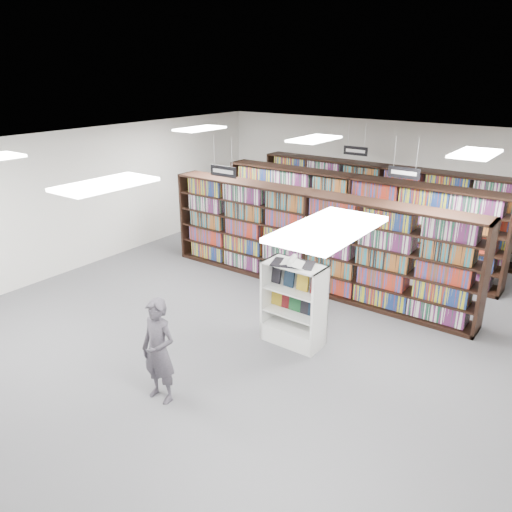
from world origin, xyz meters
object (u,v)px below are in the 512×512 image
Objects in this scene: shopper at (159,351)px; bookshelf_row_near at (310,241)px; endcap_display at (294,316)px; open_book at (293,262)px.

bookshelf_row_near is at bearing 91.08° from shopper.
bookshelf_row_near reaches higher than shopper.
endcap_display is (0.97, -2.15, -0.56)m from bookshelf_row_near.
shopper is at bearing -124.27° from open_book.
open_book reaches higher than endcap_display.
shopper is (-0.66, -2.42, -0.71)m from open_book.
shopper is (0.28, -4.63, -0.27)m from bookshelf_row_near.
open_book is at bearing 72.40° from shopper.
endcap_display is 0.94× the size of shopper.
bookshelf_row_near is at bearing 93.95° from open_book.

